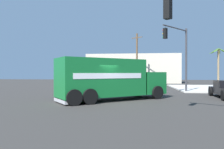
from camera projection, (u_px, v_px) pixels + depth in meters
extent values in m
plane|color=#33302D|center=(101.00, 101.00, 15.24)|extent=(100.00, 100.00, 0.00)
cube|color=#146B2D|center=(102.00, 77.00, 15.44)|extent=(6.36, 5.68, 2.62)
cube|color=#146B2D|center=(147.00, 83.00, 17.59)|extent=(2.97, 3.06, 1.70)
cube|color=black|center=(155.00, 78.00, 18.02)|extent=(1.30, 1.64, 0.88)
cube|color=#B2B2B7|center=(61.00, 101.00, 13.91)|extent=(1.57, 1.95, 0.21)
cube|color=white|center=(94.00, 75.00, 16.47)|extent=(4.12, 3.19, 0.36)
cube|color=white|center=(110.00, 76.00, 14.40)|extent=(4.12, 3.19, 0.36)
cylinder|color=black|center=(137.00, 90.00, 18.63)|extent=(0.96, 0.83, 1.00)
cylinder|color=black|center=(157.00, 92.00, 16.50)|extent=(0.96, 0.83, 1.00)
cylinder|color=black|center=(75.00, 93.00, 15.75)|extent=(0.96, 0.83, 1.00)
cylinder|color=black|center=(90.00, 97.00, 13.62)|extent=(0.96, 0.83, 1.00)
cylinder|color=black|center=(61.00, 94.00, 15.21)|extent=(0.96, 0.83, 1.00)
cylinder|color=black|center=(74.00, 98.00, 13.08)|extent=(0.96, 0.83, 1.00)
cylinder|color=#38383D|center=(186.00, 60.00, 22.13)|extent=(0.20, 0.20, 6.38)
cylinder|color=#38383D|center=(175.00, 28.00, 20.69)|extent=(2.77, 3.25, 0.12)
cylinder|color=#38383D|center=(165.00, 27.00, 19.52)|extent=(0.03, 0.03, 0.25)
cube|color=black|center=(165.00, 33.00, 19.52)|extent=(0.42, 0.42, 0.95)
sphere|color=red|center=(164.00, 30.00, 19.65)|extent=(0.20, 0.20, 0.20)
sphere|color=#EFA314|center=(164.00, 34.00, 19.65)|extent=(0.20, 0.20, 0.20)
sphere|color=#19CC4C|center=(164.00, 37.00, 19.65)|extent=(0.20, 0.20, 0.20)
cube|color=black|center=(168.00, 8.00, 9.74)|extent=(0.42, 0.42, 0.95)
sphere|color=red|center=(170.00, 2.00, 9.87)|extent=(0.20, 0.20, 0.20)
sphere|color=#EFA314|center=(170.00, 9.00, 9.87)|extent=(0.20, 0.20, 0.20)
sphere|color=#19CC4C|center=(170.00, 16.00, 9.87)|extent=(0.20, 0.20, 0.20)
cube|color=black|center=(223.00, 90.00, 18.78)|extent=(2.03, 1.61, 0.50)
cylinder|color=black|center=(211.00, 91.00, 18.82)|extent=(0.28, 0.77, 0.76)
cylinder|color=black|center=(224.00, 95.00, 15.45)|extent=(0.28, 0.77, 0.76)
cylinder|color=#7A6647|center=(218.00, 68.00, 30.14)|extent=(0.26, 0.26, 5.18)
ellipsoid|color=#386023|center=(223.00, 51.00, 30.17)|extent=(1.38, 0.62, 0.79)
ellipsoid|color=#386023|center=(219.00, 51.00, 30.67)|extent=(0.87, 1.36, 0.79)
ellipsoid|color=#386023|center=(215.00, 51.00, 30.75)|extent=(0.94, 1.40, 0.69)
ellipsoid|color=#386023|center=(214.00, 51.00, 30.18)|extent=(1.30, 0.40, 0.87)
ellipsoid|color=#386023|center=(216.00, 50.00, 29.66)|extent=(1.17, 1.29, 0.68)
ellipsoid|color=#386023|center=(223.00, 50.00, 29.51)|extent=(1.02, 1.36, 0.71)
cylinder|color=brown|center=(137.00, 59.00, 36.78)|extent=(0.30, 0.30, 8.69)
cube|color=brown|center=(137.00, 38.00, 36.75)|extent=(1.84, 1.40, 0.12)
cube|color=beige|center=(133.00, 69.00, 44.28)|extent=(18.23, 6.00, 5.71)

